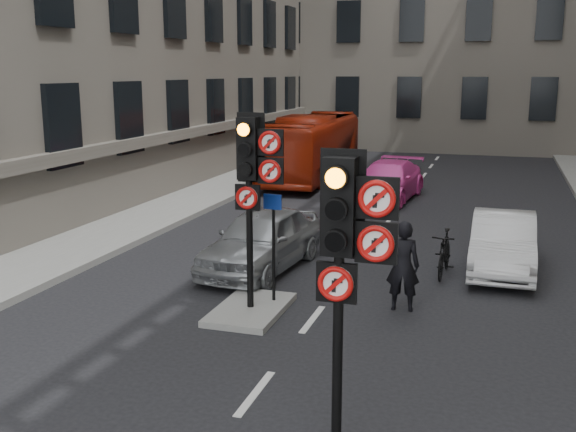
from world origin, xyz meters
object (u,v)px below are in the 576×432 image
Objects in this scene: bus_red at (312,147)px; info_sign at (273,232)px; car_white at (503,243)px; car_pink at (387,181)px; car_silver at (262,239)px; motorcyclist at (403,266)px; signal_near at (347,239)px; motorcycle at (444,253)px; signal_far at (253,169)px.

bus_red is 4.59× the size of info_sign.
car_white is 0.85× the size of car_pink.
car_silver is at bearing 120.48° from info_sign.
car_silver is at bearing -31.28° from motorcyclist.
bus_red is 15.91m from motorcyclist.
signal_near is at bearing -75.41° from bus_red.
motorcycle is at bearing 16.32° from car_silver.
signal_far reaches higher than bus_red.
car_white is at bearing -57.75° from car_pink.
motorcycle is at bearing -67.06° from car_pink.
bus_red reaches higher than car_silver.
info_sign reaches higher than car_white.
motorcycle is (-1.21, -0.79, -0.14)m from car_white.
info_sign reaches higher than car_pink.
signal_far is at bearing -135.42° from car_white.
motorcyclist reaches higher than motorcycle.
bus_red is at bearing 108.51° from info_sign.
car_pink is at bearing 97.50° from signal_near.
car_pink is at bearing 116.87° from car_white.
bus_red reaches higher than car_white.
motorcycle is 0.80× the size of info_sign.
motorcycle is at bearing 85.80° from signal_near.
signal_near reaches higher than car_white.
info_sign is at bearing -79.11° from bus_red.
car_pink is at bearing -83.87° from motorcyclist.
car_pink is 11.14m from motorcyclist.
info_sign is at bearing 8.34° from motorcyclist.
car_pink is 2.75× the size of motorcycle.
car_silver is (-3.43, 6.72, -1.88)m from signal_near.
signal_near is 7.77m from car_silver.
motorcyclist reaches higher than car_pink.
car_pink is 2.21× the size of info_sign.
signal_near is at bearing -101.81° from car_white.
info_sign is at bearing -137.27° from car_white.
motorcyclist is 2.49m from info_sign.
car_silver reaches higher than car_white.
car_white is at bearing 44.37° from signal_far.
car_pink is 8.88m from motorcycle.
bus_red is at bearing 101.73° from signal_far.
car_white is 1.88× the size of info_sign.
info_sign is at bearing -59.65° from car_silver.
signal_near is 4.77m from signal_far.
car_silver is 2.47× the size of motorcycle.
bus_red reaches higher than car_pink.
signal_near reaches higher than motorcycle.
signal_near reaches higher than bus_red.
car_silver is at bearing -81.33° from bus_red.
bus_red is 13.92m from motorcycle.
signal_far reaches higher than info_sign.
info_sign is (-2.93, -3.01, 0.96)m from motorcycle.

